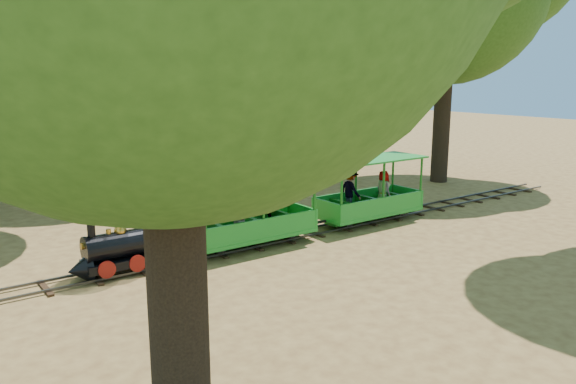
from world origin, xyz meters
TOP-DOWN VIEW (x-y plane):
  - ground at (0.00, 0.00)m, footprint 90.00×90.00m
  - track at (0.00, 0.00)m, footprint 22.00×1.00m
  - locomotive at (-5.20, 0.07)m, footprint 2.73×1.25m
  - carriage_front at (-2.03, -0.03)m, footprint 3.49×1.43m
  - carriage_rear at (2.07, 0.06)m, footprint 3.49×1.43m
  - oak_ne at (5.47, 7.59)m, footprint 8.03×7.07m
  - fence at (0.00, 8.00)m, footprint 18.10×0.10m
  - shrub_mid_w at (-1.55, 9.30)m, footprint 2.73×2.10m
  - shrub_mid_e at (5.77, 9.30)m, footprint 1.94×1.49m
  - shrub_east at (7.42, 9.30)m, footprint 2.58×1.99m

SIDE VIEW (x-z plane):
  - ground at x=0.00m, z-range 0.00..0.00m
  - track at x=0.00m, z-range 0.02..0.12m
  - fence at x=0.00m, z-range 0.08..1.08m
  - shrub_mid_e at x=5.77m, z-range 0.00..1.35m
  - carriage_front at x=-2.03m, z-range -0.12..1.70m
  - carriage_rear at x=2.07m, z-range -0.11..1.70m
  - shrub_east at x=7.42m, z-range 0.00..1.79m
  - shrub_mid_w at x=-1.55m, z-range 0.00..1.89m
  - locomotive at x=-5.20m, z-range 0.20..3.24m
  - oak_ne at x=5.47m, z-range 2.19..12.35m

